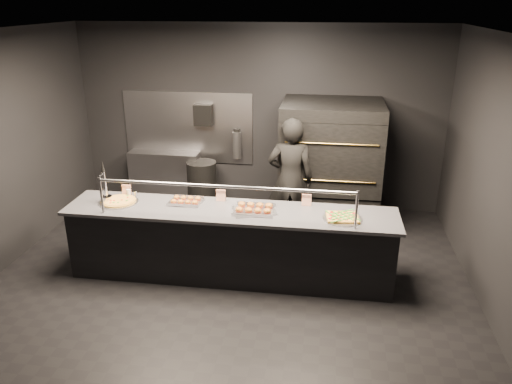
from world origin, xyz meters
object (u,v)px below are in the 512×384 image
Objects in this scene: pizza_oven at (330,163)px; towel_dispenser at (204,115)px; service_counter at (231,243)px; round_pizza at (119,201)px; beer_tap at (105,191)px; square_pizza at (342,217)px; fire_extinguisher at (237,145)px; slider_tray_a at (186,201)px; slider_tray_b at (254,209)px; prep_shelf at (166,177)px; trash_bin at (202,185)px; worker at (290,180)px.

pizza_oven is 5.46× the size of towel_dispenser.
service_counter is 8.20× the size of round_pizza.
towel_dispenser is at bearing 73.58° from beer_tap.
service_counter is 1.44m from square_pizza.
fire_extinguisher reaches higher than square_pizza.
slider_tray_a is 0.74× the size of slider_tray_b.
towel_dispenser is 0.69× the size of fire_extinguisher.
towel_dispenser is 2.50m from round_pizza.
square_pizza is at bearing -85.32° from pizza_oven.
towel_dispenser reaches higher than prep_shelf.
trash_bin is at bearing -90.00° from towel_dispenser.
worker is at bearing -49.58° from fire_extinguisher.
trash_bin is at bearing 119.77° from slider_tray_b.
service_counter is 9.39× the size of slider_tray_a.
prep_shelf is 2.75× the size of slider_tray_a.
fire_extinguisher is (1.25, 0.08, 0.61)m from prep_shelf.
trash_bin is (0.70, 2.09, -0.67)m from beer_tap.
towel_dispenser is at bearing 90.00° from trash_bin.
towel_dispenser is at bearing 76.93° from round_pizza.
square_pizza is 0.57× the size of trash_bin.
fire_extinguisher is 2.48m from slider_tray_b.
service_counter reaches higher than trash_bin.
round_pizza is at bearing -172.16° from slider_tray_a.
slider_tray_a is (1.00, 0.14, -0.13)m from beer_tap.
fire_extinguisher is 2.61m from round_pizza.
fire_extinguisher is 0.86× the size of slider_tray_b.
slider_tray_a is at bearing -82.38° from towel_dispenser.
service_counter is 1.71m from beer_tap.
worker is at bearing 41.06° from slider_tray_a.
service_counter is at bearing -66.89° from trash_bin.
fire_extinguisher is at bearing 83.65° from slider_tray_a.
pizza_oven is 2.51m from slider_tray_a.
pizza_oven is 3.43× the size of beer_tap.
worker is (2.24, 1.22, -0.17)m from beer_tap.
towel_dispenser is 0.70× the size of round_pizza.
slider_tray_b is at bearing -0.16° from beer_tap.
prep_shelf reaches higher than trash_bin.
beer_tap is 2.56m from worker.
round_pizza is at bearing -86.17° from prep_shelf.
round_pizza is 2.81m from square_pizza.
pizza_oven is at bearing 44.19° from slider_tray_a.
pizza_oven reaches higher than towel_dispenser.
pizza_oven is 4.37× the size of slider_tray_a.
beer_tap is at bearing 179.84° from slider_tray_b.
prep_shelf is 2.40× the size of round_pizza.
trash_bin is (-0.30, 1.96, -0.54)m from slider_tray_a.
beer_tap reaches higher than round_pizza.
beer_tap is at bearing -108.48° from trash_bin.
service_counter is at bearing -178.18° from slider_tray_b.
trash_bin is (0.70, -0.21, -0.04)m from prep_shelf.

